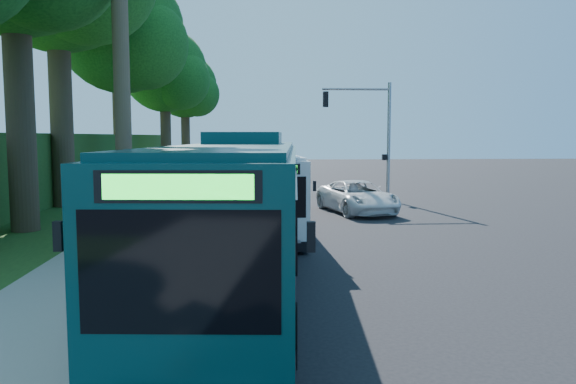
{
  "coord_description": "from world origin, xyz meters",
  "views": [
    {
      "loc": [
        -3.5,
        -22.99,
        3.85
      ],
      "look_at": [
        -1.83,
        1.0,
        1.45
      ],
      "focal_mm": 35.0,
      "sensor_mm": 36.0,
      "label": 1
    }
  ],
  "objects": [
    {
      "name": "ground",
      "position": [
        0.0,
        0.0,
        0.0
      ],
      "size": [
        140.0,
        140.0,
        0.0
      ],
      "primitive_type": "plane",
      "color": "black",
      "rests_on": "ground"
    },
    {
      "name": "sidewalk",
      "position": [
        -7.3,
        0.0,
        0.06
      ],
      "size": [
        4.5,
        70.0,
        0.12
      ],
      "primitive_type": "cube",
      "color": "gray",
      "rests_on": "ground"
    },
    {
      "name": "red_curb",
      "position": [
        -5.0,
        -4.0,
        0.07
      ],
      "size": [
        0.25,
        30.0,
        0.13
      ],
      "primitive_type": "cube",
      "color": "maroon",
      "rests_on": "ground"
    },
    {
      "name": "grass_verge",
      "position": [
        -13.0,
        5.0,
        0.03
      ],
      "size": [
        8.0,
        70.0,
        0.06
      ],
      "primitive_type": "cube",
      "color": "#234719",
      "rests_on": "ground"
    },
    {
      "name": "bus_shelter",
      "position": [
        -7.26,
        -2.86,
        1.81
      ],
      "size": [
        3.2,
        1.51,
        2.55
      ],
      "color": "black",
      "rests_on": "ground"
    },
    {
      "name": "stop_sign_pole",
      "position": [
        -5.4,
        -5.0,
        2.08
      ],
      "size": [
        0.35,
        0.06,
        3.17
      ],
      "color": "gray",
      "rests_on": "ground"
    },
    {
      "name": "traffic_signal_pole",
      "position": [
        3.78,
        10.0,
        4.42
      ],
      "size": [
        4.1,
        0.3,
        7.0
      ],
      "color": "gray",
      "rests_on": "ground"
    },
    {
      "name": "tree_2",
      "position": [
        -11.89,
        15.98,
        10.48
      ],
      "size": [
        8.82,
        8.4,
        15.12
      ],
      "color": "#382B1E",
      "rests_on": "ground"
    },
    {
      "name": "tree_3",
      "position": [
        -13.88,
        23.98,
        11.98
      ],
      "size": [
        10.08,
        9.6,
        17.28
      ],
      "color": "#382B1E",
      "rests_on": "ground"
    },
    {
      "name": "tree_4",
      "position": [
        -11.4,
        31.98,
        9.73
      ],
      "size": [
        8.4,
        8.0,
        14.14
      ],
      "color": "#382B1E",
      "rests_on": "ground"
    },
    {
      "name": "tree_5",
      "position": [
        -10.41,
        39.99,
        8.96
      ],
      "size": [
        7.35,
        7.0,
        12.86
      ],
      "color": "#382B1E",
      "rests_on": "ground"
    },
    {
      "name": "white_bus",
      "position": [
        -2.95,
        0.58,
        1.67
      ],
      "size": [
        2.84,
        11.53,
        3.41
      ],
      "rotation": [
        0.0,
        0.0,
        0.03
      ],
      "color": "white",
      "rests_on": "ground"
    },
    {
      "name": "teal_bus",
      "position": [
        -3.79,
        -9.54,
        1.93
      ],
      "size": [
        3.93,
        13.46,
        3.96
      ],
      "rotation": [
        0.0,
        0.0,
        -0.08
      ],
      "color": "#0A3437",
      "rests_on": "ground"
    },
    {
      "name": "pickup",
      "position": [
        1.94,
        4.85,
        0.8
      ],
      "size": [
        3.84,
        6.21,
        1.6
      ],
      "primitive_type": "imported",
      "rotation": [
        0.0,
        0.0,
        0.22
      ],
      "color": "silver",
      "rests_on": "ground"
    }
  ]
}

